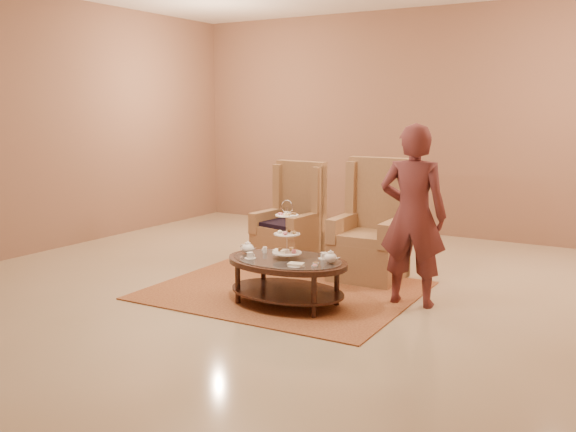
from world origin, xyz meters
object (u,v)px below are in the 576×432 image
Objects in this scene: armchair_right at (372,238)px; person at (413,216)px; tea_table at (287,268)px; armchair_left at (292,230)px.

person is at bearing -47.04° from armchair_right.
person reaches higher than tea_table.
armchair_left is 0.93× the size of armchair_right.
armchair_right is at bearing -0.18° from armchair_left.
armchair_right reaches higher than armchair_left.
person reaches higher than armchair_right.
tea_table is at bearing 23.66° from person.
tea_table is 0.71× the size of person.
armchair_right is (1.15, -0.10, 0.03)m from armchair_left.
armchair_right is at bearing -53.87° from person.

